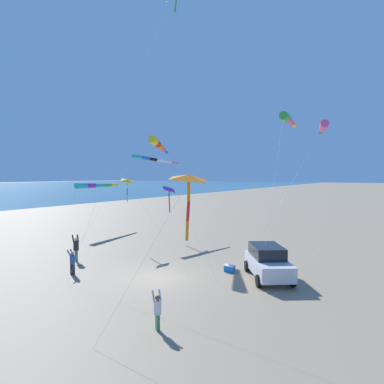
# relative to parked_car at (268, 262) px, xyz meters

# --- Properties ---
(ground_plane) EXTENTS (600.00, 600.00, 0.00)m
(ground_plane) POSITION_rel_parked_car_xyz_m (5.40, 3.18, -0.95)
(ground_plane) COLOR gray
(parked_car) EXTENTS (3.97, 4.59, 1.85)m
(parked_car) POSITION_rel_parked_car_xyz_m (0.00, 0.00, 0.00)
(parked_car) COLOR silver
(parked_car) RESTS_ON ground_plane
(cooler_box) EXTENTS (0.62, 0.42, 0.42)m
(cooler_box) POSITION_rel_parked_car_xyz_m (2.39, 0.09, -0.74)
(cooler_box) COLOR blue
(cooler_box) RESTS_ON ground_plane
(person_adult_flyer) EXTENTS (0.65, 0.58, 1.83)m
(person_adult_flyer) POSITION_rel_parked_car_xyz_m (12.46, 3.44, 0.04)
(person_adult_flyer) COLOR #3D7F51
(person_adult_flyer) RESTS_ON ground_plane
(person_child_green_jacket) EXTENTS (0.50, 0.40, 1.52)m
(person_child_green_jacket) POSITION_rel_parked_car_xyz_m (10.14, 5.58, -0.13)
(person_child_green_jacket) COLOR #232328
(person_child_green_jacket) RESTS_ON ground_plane
(person_child_grey_jacket) EXTENTS (0.54, 0.52, 1.50)m
(person_child_grey_jacket) POSITION_rel_parked_car_xyz_m (1.40, 8.57, -0.13)
(person_child_grey_jacket) COLOR #3D7F51
(person_child_grey_jacket) RESTS_ON ground_plane
(kite_windsock_black_fish_shape) EXTENTS (9.10, 12.49, 5.21)m
(kite_windsock_black_fish_shape) POSITION_rel_parked_car_xyz_m (21.45, -6.06, 3.93)
(kite_windsock_black_fish_shape) COLOR #1EB7C6
(kite_windsock_black_fish_shape) RESTS_ON ground_plane
(kite_windsock_checkered_midright) EXTENTS (9.32, 7.85, 9.13)m
(kite_windsock_checkered_midright) POSITION_rel_parked_car_xyz_m (10.54, -3.28, 7.56)
(kite_windsock_checkered_midright) COLOR yellow
(kite_windsock_checkered_midright) RESTS_ON ground_plane
(kite_windsock_green_low_center) EXTENTS (3.19, 13.16, 10.29)m
(kite_windsock_green_low_center) POSITION_rel_parked_car_xyz_m (-1.05, -10.08, 8.90)
(kite_windsock_green_low_center) COLOR #EF4C93
(kite_windsock_green_low_center) RESTS_ON ground_plane
(kite_windsock_small_distant) EXTENTS (2.07, 13.59, 11.00)m
(kite_windsock_small_distant) POSITION_rel_parked_car_xyz_m (1.54, -9.06, 9.60)
(kite_windsock_small_distant) COLOR green
(kite_windsock_small_distant) RESTS_ON ground_plane
(kite_delta_white_trailing) EXTENTS (9.91, 7.19, 5.07)m
(kite_delta_white_trailing) POSITION_rel_parked_car_xyz_m (11.36, -6.09, 3.71)
(kite_delta_white_trailing) COLOR purple
(kite_delta_white_trailing) RESTS_ON ground_plane
(kite_delta_magenta_far_left) EXTENTS (8.95, 4.42, 5.77)m
(kite_delta_magenta_far_left) POSITION_rel_parked_car_xyz_m (12.81, -2.13, 4.52)
(kite_delta_magenta_far_left) COLOR yellow
(kite_delta_magenta_far_left) RESTS_ON ground_plane
(kite_windsock_long_streamer_left) EXTENTS (2.15, 13.49, 8.00)m
(kite_windsock_long_streamer_left) POSITION_rel_parked_car_xyz_m (14.66, -7.39, 6.64)
(kite_windsock_long_streamer_left) COLOR #1EB7C6
(kite_windsock_long_streamer_left) RESTS_ON ground_plane
(kite_delta_teal_far_right) EXTENTS (3.00, 3.33, 6.05)m
(kite_delta_teal_far_right) POSITION_rel_parked_car_xyz_m (0.11, 8.37, 4.82)
(kite_delta_teal_far_right) COLOR orange
(kite_delta_teal_far_right) RESTS_ON ground_plane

